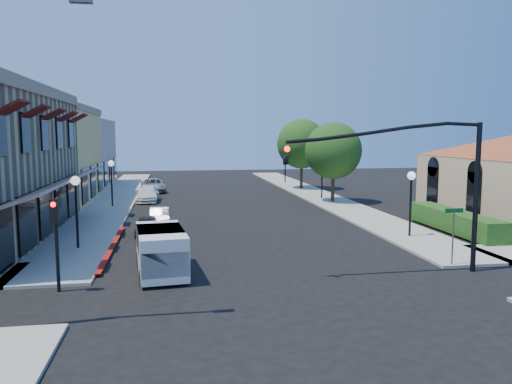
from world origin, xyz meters
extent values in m
plane|color=black|center=(0.00, 0.00, 0.00)|extent=(120.00, 120.00, 0.00)
cube|color=gray|center=(-8.75, 27.00, 0.06)|extent=(3.50, 50.00, 0.12)
cube|color=gray|center=(8.75, 27.00, 0.06)|extent=(3.50, 50.00, 0.12)
cube|color=maroon|center=(-6.90, 8.00, 0.00)|extent=(0.25, 10.00, 0.06)
cube|color=tan|center=(-10.65, 11.00, 7.80)|extent=(0.50, 18.20, 0.60)
cube|color=#561416|center=(-9.60, 11.00, 3.05)|extent=(1.75, 17.00, 0.67)
cube|color=#47100E|center=(-9.95, 4.00, 6.55)|extent=(1.02, 1.50, 0.60)
cube|color=#47100E|center=(-9.95, 7.40, 6.55)|extent=(1.02, 1.50, 0.60)
cube|color=#47100E|center=(-9.95, 10.80, 6.55)|extent=(1.02, 1.50, 0.60)
cube|color=#47100E|center=(-9.95, 14.20, 6.55)|extent=(1.02, 1.50, 0.60)
cube|color=#47100E|center=(-9.95, 17.60, 6.55)|extent=(1.02, 1.50, 0.60)
cube|color=black|center=(-10.45, 3.50, 1.60)|extent=(0.12, 2.60, 2.60)
cube|color=black|center=(-10.45, 6.90, 1.60)|extent=(0.12, 2.60, 2.60)
cube|color=black|center=(-10.45, 10.30, 1.60)|extent=(0.12, 2.60, 2.60)
cube|color=black|center=(-10.45, 13.70, 1.60)|extent=(0.12, 2.60, 2.60)
cube|color=black|center=(-10.45, 17.10, 1.60)|extent=(0.12, 2.60, 2.60)
cube|color=#E6B767|center=(-15.50, 26.00, 3.80)|extent=(10.00, 12.00, 7.60)
cube|color=#D6A8A2|center=(-15.50, 38.00, 3.50)|extent=(10.00, 12.00, 7.00)
cube|color=black|center=(14.45, 11.50, 1.80)|extent=(0.12, 1.40, 2.80)
cube|color=black|center=(14.45, 16.50, 1.80)|extent=(0.12, 1.40, 2.80)
cube|color=#1F4614|center=(11.70, 9.00, 0.00)|extent=(1.40, 8.00, 1.10)
cylinder|color=#352615|center=(8.80, 22.00, 1.05)|extent=(0.28, 0.28, 2.10)
sphere|color=#1F4614|center=(8.80, 22.00, 4.20)|extent=(4.56, 4.56, 4.56)
cylinder|color=#352615|center=(8.80, 32.00, 1.14)|extent=(0.28, 0.28, 2.27)
sphere|color=#1F4614|center=(8.80, 32.00, 4.55)|extent=(4.94, 4.94, 4.94)
cylinder|color=black|center=(8.00, 1.50, 3.00)|extent=(0.20, 0.20, 6.00)
cylinder|color=black|center=(4.10, 1.50, 5.60)|extent=(7.80, 0.14, 0.14)
imported|color=black|center=(0.20, 1.50, 4.70)|extent=(0.20, 0.16, 1.00)
sphere|color=#FF0C0C|center=(0.20, 1.32, 5.00)|extent=(0.22, 0.22, 0.22)
cylinder|color=black|center=(-8.00, 1.50, 1.50)|extent=(0.12, 0.12, 3.00)
cube|color=black|center=(-8.00, 1.35, 2.90)|extent=(0.28, 0.22, 0.85)
sphere|color=#FF0C0C|center=(-8.00, 1.23, 3.15)|extent=(0.18, 0.18, 0.18)
cylinder|color=#595B5E|center=(7.50, 2.20, 1.25)|extent=(0.06, 0.06, 2.50)
cube|color=#0C591E|center=(7.50, 2.20, 2.40)|extent=(0.80, 0.04, 0.18)
cylinder|color=black|center=(-8.50, 8.00, 1.60)|extent=(0.12, 0.12, 3.20)
sphere|color=white|center=(-8.50, 8.00, 3.35)|extent=(0.44, 0.44, 0.44)
cylinder|color=black|center=(-8.50, 22.00, 1.60)|extent=(0.12, 0.12, 3.20)
sphere|color=white|center=(-8.50, 22.00, 3.35)|extent=(0.44, 0.44, 0.44)
cylinder|color=black|center=(8.50, 8.00, 1.60)|extent=(0.12, 0.12, 3.20)
sphere|color=white|center=(8.50, 8.00, 3.35)|extent=(0.44, 0.44, 0.44)
cylinder|color=black|center=(8.50, 24.00, 1.60)|extent=(0.12, 0.12, 3.20)
sphere|color=white|center=(8.50, 24.00, 3.35)|extent=(0.44, 0.44, 0.44)
cube|color=silver|center=(-4.47, 3.16, 0.97)|extent=(2.16, 4.23, 1.67)
cube|color=silver|center=(-4.29, 1.41, 0.88)|extent=(1.76, 0.73, 0.93)
cube|color=black|center=(-4.32, 1.73, 1.34)|extent=(1.58, 0.25, 0.83)
cube|color=black|center=(-4.49, 3.43, 1.39)|extent=(2.01, 2.58, 0.83)
cylinder|color=black|center=(-5.11, 1.69, 0.31)|extent=(0.29, 0.63, 0.61)
cylinder|color=black|center=(-5.39, 4.46, 0.31)|extent=(0.29, 0.63, 0.61)
cylinder|color=black|center=(-3.54, 1.85, 0.31)|extent=(0.29, 0.63, 0.61)
cylinder|color=black|center=(-3.82, 4.62, 0.31)|extent=(0.29, 0.63, 0.61)
imported|color=black|center=(-5.41, 11.18, 0.52)|extent=(1.26, 3.09, 1.05)
imported|color=#9DA0A2|center=(-4.80, 14.01, 0.54)|extent=(1.24, 3.29, 1.07)
imported|color=white|center=(-6.02, 25.00, 0.60)|extent=(1.83, 4.21, 1.21)
imported|color=#AAACAF|center=(-5.85, 32.00, 0.64)|extent=(2.58, 4.80, 1.28)
camera|label=1|loc=(-3.93, -16.53, 5.55)|focal=35.00mm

